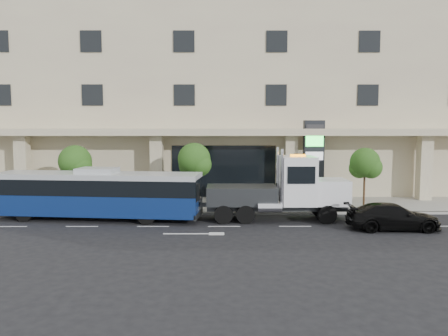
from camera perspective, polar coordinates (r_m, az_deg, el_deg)
The scene contains 11 objects.
ground at distance 26.22m, azimuth 0.01°, elevation -6.90°, with size 120.00×120.00×0.00m, color black.
sidewalk at distance 31.11m, azimuth -0.02°, elevation -4.81°, with size 120.00×6.00×0.15m, color gray.
curb at distance 28.16m, azimuth -0.01°, elevation -5.89°, with size 120.00×0.30×0.15m, color gray.
convention_center at distance 41.27m, azimuth -0.06°, elevation 11.50°, with size 60.00×17.60×20.00m.
tree_left at distance 30.94m, azimuth -18.82°, elevation 0.52°, with size 2.27×2.20×4.22m.
tree_mid at distance 29.36m, azimuth -3.87°, elevation 0.84°, with size 2.28×2.20×4.38m.
tree_right at distance 30.85m, azimuth 17.97°, elevation 0.39°, with size 2.10×2.00×4.04m.
city_bus at distance 27.38m, azimuth -16.15°, elevation -3.19°, with size 12.59×3.92×3.14m.
tow_truck at distance 26.36m, azimuth 7.76°, elevation -2.95°, with size 9.49×2.46×4.33m.
black_sedan at distance 25.58m, azimuth 21.17°, elevation -5.93°, with size 2.02×4.97×1.44m, color black.
signage_pylon at distance 32.37m, azimuth 11.60°, elevation 0.97°, with size 1.51×0.65×5.90m.
Camera 1 is at (-0.08, -25.62, 5.58)m, focal length 35.00 mm.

